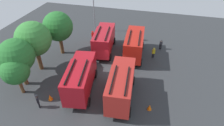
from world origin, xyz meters
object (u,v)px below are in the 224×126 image
Objects in this scene: fire_truck_3 at (104,40)px; tree_0 at (15,71)px; fire_truck_0 at (121,84)px; fire_truck_2 at (80,77)px; traffic_cone_0 at (50,97)px; firefighter_2 at (154,52)px; traffic_cone_1 at (150,107)px; tree_1 at (17,56)px; firefighter_0 at (93,36)px; lamppost at (94,11)px; firefighter_1 at (137,35)px; traffic_cone_2 at (81,55)px; firefighter_3 at (38,101)px; tree_2 at (33,39)px; firefighter_4 at (161,44)px; fire_truck_1 at (134,44)px; tree_3 at (58,27)px.

tree_0 is (-11.11, 6.82, 1.06)m from fire_truck_3.
fire_truck_0 and fire_truck_2 have the same top height.
fire_truck_2 is at bearing -52.28° from traffic_cone_0.
fire_truck_3 is 7.71m from firefighter_2.
traffic_cone_1 is at bearing -108.06° from fire_truck_0.
tree_0 is at bearing -158.26° from tree_1.
tree_0 is (-13.87, 3.94, 2.17)m from firefighter_0.
traffic_cone_1 is 0.10× the size of lamppost.
lamppost reaches higher than traffic_cone_0.
firefighter_1 is (14.15, 0.20, -1.23)m from fire_truck_0.
traffic_cone_2 is (6.70, 2.89, -1.81)m from fire_truck_2.
firefighter_1 is 0.92× the size of firefighter_3.
fire_truck_0 is 4.00× the size of firefighter_0.
tree_0 is (-11.36, 14.42, 2.32)m from firefighter_2.
firefighter_2 is (9.33, -7.71, -1.26)m from fire_truck_2.
tree_2 reaches higher than fire_truck_2.
tree_2 is (3.25, -0.13, 0.45)m from tree_1.
tree_0 is (-2.02, 6.71, 1.06)m from fire_truck_2.
fire_truck_0 reaches higher than firefighter_0.
tree_1 is 0.93× the size of lamppost.
traffic_cone_2 is at bearing -46.41° from tree_2.
firefighter_4 is at bearing -2.43° from traffic_cone_1.
fire_truck_0 is 14.14m from firefighter_0.
fire_truck_0 is 4.46× the size of firefighter_1.
fire_truck_1 reaches higher than firefighter_1.
tree_3 reaches higher than fire_truck_2.
lamppost is (19.29, 0.18, 2.91)m from firefighter_3.
firefighter_3 is 1.57m from traffic_cone_0.
traffic_cone_2 is at bearing 43.10° from firefighter_3.
traffic_cone_0 is at bearing -177.57° from lamppost.
firefighter_0 is 13.61m from tree_1.
fire_truck_0 and fire_truck_1 have the same top height.
firefighter_3 is (-17.66, 8.09, 0.10)m from firefighter_1.
tree_2 is at bearing -2.23° from tree_1.
fire_truck_1 is 15.10m from firefighter_3.
fire_truck_0 is at bearing 176.04° from fire_truck_1.
firefighter_1 reaches higher than traffic_cone_0.
tree_0 reaches higher than firefighter_4.
lamppost reaches higher than firefighter_0.
tree_3 is (-6.98, 10.71, 3.54)m from firefighter_1.
traffic_cone_0 is (-9.38, -3.20, -4.09)m from tree_3.
firefighter_4 is 2.28× the size of traffic_cone_1.
fire_truck_0 is 10.03× the size of traffic_cone_0.
fire_truck_1 is 1.06× the size of tree_2.
firefighter_2 is (9.40, -2.95, -1.26)m from fire_truck_0.
traffic_cone_0 is 18.36m from lamppost.
lamppost is at bearing 127.80° from firefighter_1.
tree_3 is at bearing 60.48° from firefighter_3.
firefighter_3 is (-12.91, 11.24, 0.13)m from firefighter_2.
tree_2 reaches higher than firefighter_1.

